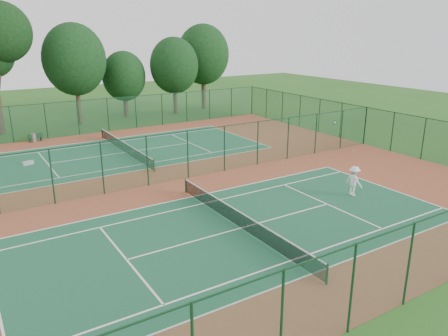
{
  "coord_description": "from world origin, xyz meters",
  "views": [
    {
      "loc": [
        -12.13,
        -26.66,
        10.19
      ],
      "look_at": [
        2.29,
        -3.66,
        1.6
      ],
      "focal_mm": 35.0,
      "sensor_mm": 36.0,
      "label": 1
    }
  ],
  "objects_px": {
    "player_near": "(354,181)",
    "trash_bin": "(34,138)",
    "kit_bag": "(28,163)",
    "bench": "(36,137)"
  },
  "relations": [
    {
      "from": "player_near",
      "to": "trash_bin",
      "type": "relative_size",
      "value": 2.46
    },
    {
      "from": "trash_bin",
      "to": "bench",
      "type": "xyz_separation_m",
      "value": [
        0.17,
        0.04,
        0.02
      ]
    },
    {
      "from": "player_near",
      "to": "bench",
      "type": "distance_m",
      "value": 29.96
    },
    {
      "from": "kit_bag",
      "to": "bench",
      "type": "bearing_deg",
      "value": 60.04
    },
    {
      "from": "trash_bin",
      "to": "player_near",
      "type": "bearing_deg",
      "value": -60.18
    },
    {
      "from": "player_near",
      "to": "bench",
      "type": "bearing_deg",
      "value": 27.5
    },
    {
      "from": "player_near",
      "to": "kit_bag",
      "type": "xyz_separation_m",
      "value": [
        -16.66,
        18.3,
        -0.83
      ]
    },
    {
      "from": "bench",
      "to": "kit_bag",
      "type": "relative_size",
      "value": 1.63
    },
    {
      "from": "player_near",
      "to": "bench",
      "type": "xyz_separation_m",
      "value": [
        -14.75,
        26.07,
        -0.57
      ]
    },
    {
      "from": "trash_bin",
      "to": "kit_bag",
      "type": "bearing_deg",
      "value": -102.68
    }
  ]
}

